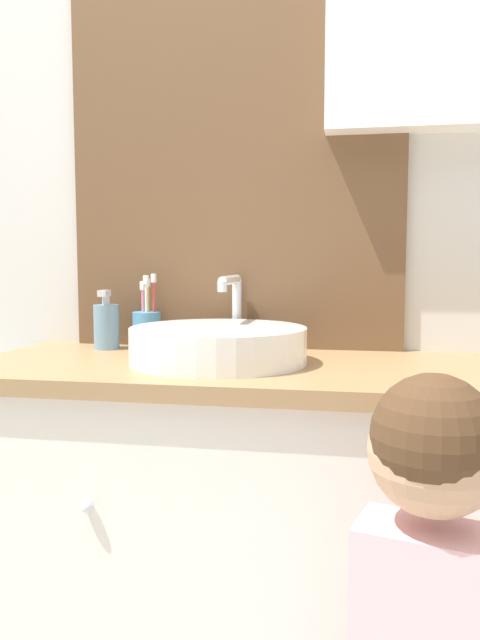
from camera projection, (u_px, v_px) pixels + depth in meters
name	position (u px, v px, depth m)	size (l,w,h in m)	color
wall_back	(280.00, 185.00, 1.60)	(3.20, 0.18, 2.50)	silver
vanity_counter	(254.00, 554.00, 1.40)	(1.27, 0.52, 0.87)	silver
sink_basin	(219.00, 343.00, 1.37)	(0.39, 0.44, 0.19)	white
toothbrush_holder	(147.00, 327.00, 1.60)	(0.07, 0.07, 0.19)	#4C93C6
soap_dispenser	(106.00, 326.00, 1.58)	(0.06, 0.06, 0.15)	#6B93B2
child_figure	(431.00, 625.00, 0.87)	(0.29, 0.43, 0.95)	slate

